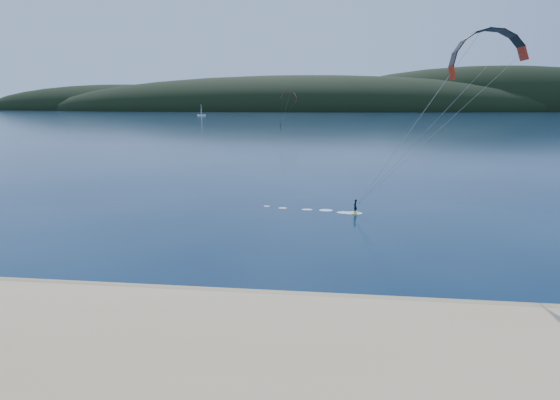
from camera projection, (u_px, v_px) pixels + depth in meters
The scene contains 6 objects.
ground at pixel (222, 335), 23.05m from camera, with size 1800.00×1800.00×0.00m, color #061932.
wet_sand at pixel (240, 298), 27.41m from camera, with size 220.00×2.50×0.10m.
headland at pixel (332, 110), 746.56m from camera, with size 1200.00×310.00×140.00m.
kitesurfer_near at pixel (475, 76), 38.88m from camera, with size 24.34×9.18×18.24m.
kitesurfer_far at pixel (288, 99), 213.25m from camera, with size 8.96×7.41×16.65m.
sailboat at pixel (201, 115), 428.95m from camera, with size 8.00×5.04×11.20m.
Camera 1 is at (5.43, -20.59, 11.61)m, focal length 28.96 mm.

